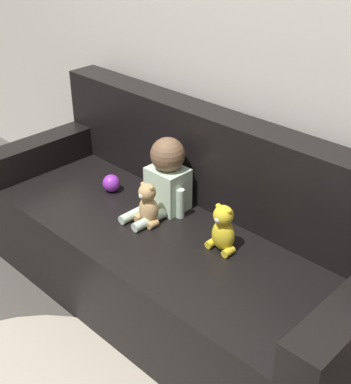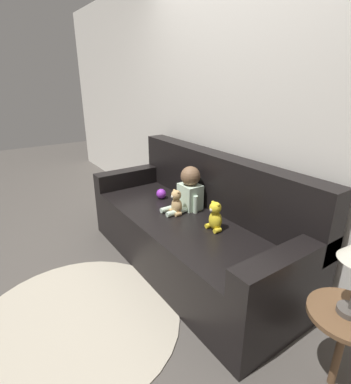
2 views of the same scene
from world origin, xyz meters
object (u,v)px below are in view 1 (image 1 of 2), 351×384
object	(u,v)px
couch	(177,245)
person_baby	(166,178)
teddy_bear_brown	(148,205)
plush_toy_side	(223,229)
toy_ball	(111,183)

from	to	relation	value
couch	person_baby	world-z (taller)	couch
teddy_bear_brown	plush_toy_side	distance (m)	0.41
person_baby	plush_toy_side	distance (m)	0.45
teddy_bear_brown	plush_toy_side	world-z (taller)	plush_toy_side
person_baby	teddy_bear_brown	size ratio (longest dim) A/B	1.78
toy_ball	plush_toy_side	bearing A→B (deg)	0.36
plush_toy_side	toy_ball	xyz separation A→B (m)	(-0.77, -0.00, -0.06)
couch	teddy_bear_brown	bearing A→B (deg)	-134.13
couch	plush_toy_side	size ratio (longest dim) A/B	9.27
couch	teddy_bear_brown	xyz separation A→B (m)	(-0.10, -0.10, 0.24)
plush_toy_side	person_baby	bearing A→B (deg)	170.10
teddy_bear_brown	toy_ball	xyz separation A→B (m)	(-0.37, 0.08, -0.05)
toy_ball	person_baby	bearing A→B (deg)	13.44
couch	plush_toy_side	bearing A→B (deg)	-3.62
couch	teddy_bear_brown	world-z (taller)	couch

